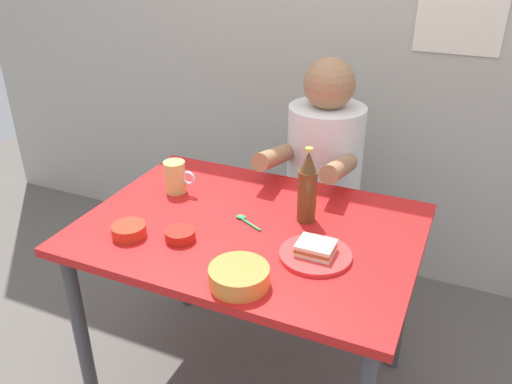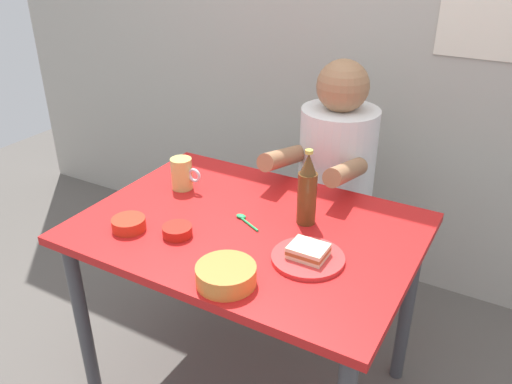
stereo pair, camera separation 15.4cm
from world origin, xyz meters
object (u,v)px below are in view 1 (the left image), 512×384
at_px(plate_orange, 315,255).
at_px(beer_bottle, 307,188).
at_px(stool, 319,237).
at_px(sandwich, 316,248).
at_px(person_seated, 324,154).
at_px(sambal_bowl_red, 180,235).
at_px(dining_table, 250,249).
at_px(beer_mug, 176,177).

relative_size(plate_orange, beer_bottle, 0.84).
relative_size(stool, beer_bottle, 1.72).
relative_size(sandwich, beer_bottle, 0.42).
relative_size(person_seated, beer_bottle, 2.75).
bearing_deg(sandwich, sambal_bowl_red, -168.99).
bearing_deg(dining_table, beer_bottle, 34.77).
distance_m(stool, beer_bottle, 0.73).
xyz_separation_m(plate_orange, sandwich, (0.00, 0.00, 0.02)).
height_order(dining_table, sambal_bowl_red, sambal_bowl_red).
bearing_deg(sandwich, beer_mug, 161.82).
bearing_deg(person_seated, dining_table, -95.75).
distance_m(person_seated, sandwich, 0.73).
bearing_deg(beer_mug, sandwich, -18.18).
xyz_separation_m(beer_bottle, sambal_bowl_red, (-0.32, -0.28, -0.10)).
xyz_separation_m(dining_table, stool, (0.06, 0.63, -0.30)).
bearing_deg(plate_orange, dining_table, 160.87).
height_order(dining_table, beer_bottle, beer_bottle).
distance_m(stool, person_seated, 0.42).
distance_m(dining_table, beer_mug, 0.40).
relative_size(stool, beer_mug, 3.57).
distance_m(dining_table, sandwich, 0.30).
bearing_deg(beer_mug, person_seated, 50.80).
relative_size(beer_mug, beer_bottle, 0.48).
bearing_deg(person_seated, sandwich, -74.61).
bearing_deg(plate_orange, beer_mug, 161.82).
bearing_deg(sandwich, person_seated, 105.39).
bearing_deg(beer_bottle, dining_table, -145.23).
bearing_deg(sambal_bowl_red, sandwich, 11.01).
distance_m(sandwich, sambal_bowl_red, 0.43).
bearing_deg(person_seated, beer_mug, -129.20).
distance_m(plate_orange, beer_mug, 0.64).
bearing_deg(sandwich, plate_orange, -90.00).
height_order(stool, beer_mug, beer_mug).
height_order(person_seated, beer_bottle, person_seated).
height_order(dining_table, plate_orange, plate_orange).
bearing_deg(stool, sambal_bowl_red, -105.78).
bearing_deg(beer_bottle, person_seated, 100.64).
distance_m(stool, sambal_bowl_red, 0.93).
relative_size(dining_table, person_seated, 1.53).
bearing_deg(sambal_bowl_red, stool, 74.22).
bearing_deg(sandwich, stool, 105.16).
distance_m(dining_table, person_seated, 0.63).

